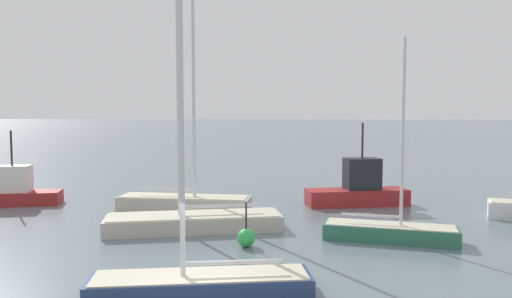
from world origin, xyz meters
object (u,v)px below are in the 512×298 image
(sailboat_0, at_px, (185,200))
(sailboat_6, at_px, (194,217))
(sailboat_1, at_px, (200,276))
(fishing_boat_2, at_px, (9,192))
(sailboat_4, at_px, (390,230))
(fishing_boat_1, at_px, (358,189))
(channel_buoy_0, at_px, (246,238))

(sailboat_0, bearing_deg, sailboat_6, -68.30)
(sailboat_1, distance_m, fishing_boat_2, 17.00)
(sailboat_4, xyz_separation_m, fishing_boat_2, (-18.61, 5.52, 0.30))
(sailboat_6, height_order, fishing_boat_1, sailboat_6)
(channel_buoy_0, bearing_deg, fishing_boat_2, 152.72)
(sailboat_0, distance_m, channel_buoy_0, 7.07)
(sailboat_0, distance_m, sailboat_1, 11.11)
(sailboat_6, height_order, channel_buoy_0, sailboat_6)
(fishing_boat_2, bearing_deg, sailboat_6, -37.83)
(channel_buoy_0, bearing_deg, sailboat_4, 13.77)
(sailboat_1, height_order, channel_buoy_0, sailboat_1)
(sailboat_1, xyz_separation_m, fishing_boat_1, (5.77, 13.05, 0.33))
(sailboat_0, xyz_separation_m, fishing_boat_1, (8.73, 2.34, 0.28))
(fishing_boat_2, distance_m, channel_buoy_0, 14.91)
(sailboat_4, relative_size, sailboat_6, 0.61)
(fishing_boat_2, bearing_deg, sailboat_0, -19.97)
(sailboat_6, xyz_separation_m, fishing_boat_2, (-10.83, 4.52, 0.15))
(sailboat_6, xyz_separation_m, channel_buoy_0, (2.42, -2.31, -0.21))
(sailboat_0, bearing_deg, sailboat_4, -24.66)
(sailboat_6, height_order, fishing_boat_2, sailboat_6)
(sailboat_6, bearing_deg, sailboat_1, 89.41)
(fishing_boat_2, bearing_deg, fishing_boat_1, -10.35)
(sailboat_0, relative_size, sailboat_6, 0.91)
(sailboat_6, relative_size, fishing_boat_1, 2.27)
(sailboat_4, bearing_deg, sailboat_0, 163.29)
(sailboat_6, relative_size, fishing_boat_2, 2.27)
(sailboat_4, distance_m, sailboat_6, 7.85)
(sailboat_1, relative_size, fishing_boat_1, 1.98)
(sailboat_4, relative_size, fishing_boat_2, 1.39)
(sailboat_4, bearing_deg, sailboat_6, -176.50)
(fishing_boat_1, xyz_separation_m, channel_buoy_0, (-5.04, -8.37, -0.49))
(sailboat_4, relative_size, fishing_boat_1, 1.39)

